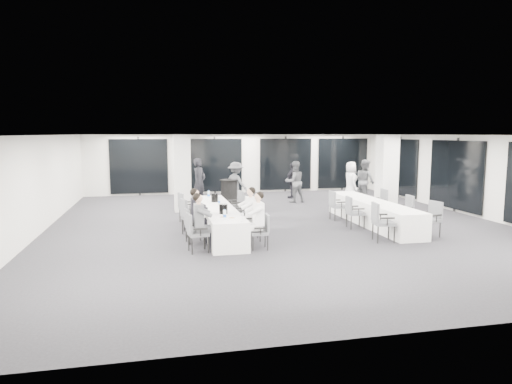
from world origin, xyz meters
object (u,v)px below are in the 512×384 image
Objects in this scene: chair_side_left_near at (380,219)px; chair_side_right_near at (432,217)px; chair_main_right_second at (255,220)px; chair_main_right_fourth at (242,209)px; standing_guest_b at (295,179)px; standing_guest_a at (199,179)px; standing_guest_g at (183,176)px; chair_side_left_mid at (353,210)px; chair_main_left_second at (192,224)px; chair_main_left_mid at (189,215)px; chair_side_right_mid at (405,209)px; chair_main_left_far at (185,206)px; standing_guest_e at (351,179)px; chair_main_left_fourth at (188,214)px; chair_main_right_near at (262,229)px; standing_guest_d at (293,178)px; banquet_table_main at (218,220)px; standing_guest_c at (236,180)px; cocktail_table at (229,192)px; standing_guest_h at (365,178)px; chair_main_right_mid at (248,214)px; chair_side_right_far at (380,201)px; ice_bucket_near at (223,209)px; chair_main_right_far at (237,204)px; chair_side_left_far at (336,204)px; chair_main_left_near at (195,230)px; ice_bucket_far at (215,198)px.

chair_side_left_near is 1.06× the size of chair_side_right_near.
chair_main_right_second reaches higher than chair_main_right_fourth.
chair_side_left_near is at bearing 83.57° from standing_guest_b.
standing_guest_a is 2.65m from standing_guest_g.
chair_side_left_mid is 9.35m from standing_guest_g.
chair_main_right_second reaches higher than chair_side_right_near.
chair_main_left_mid reaches higher than chair_main_left_second.
chair_side_right_mid is (4.90, -1.10, 0.02)m from chair_main_right_fourth.
chair_side_left_mid is at bearing 54.96° from chair_main_left_far.
standing_guest_e is (0.48, 6.53, 0.39)m from chair_side_right_near.
chair_main_right_near is (1.65, -2.59, 0.01)m from chair_main_left_fourth.
standing_guest_d is at bearing -3.71° from standing_guest_g.
chair_side_right_near is at bearing 76.82° from chair_main_left_fourth.
standing_guest_b is at bearing 82.57° from standing_guest_e.
chair_main_right_near reaches higher than chair_main_left_fourth.
chair_main_right_near is (0.83, -2.09, 0.12)m from banquet_table_main.
standing_guest_c is 1.02× the size of standing_guest_e.
standing_guest_h reaches higher than cocktail_table.
chair_side_right_far is (4.91, 1.47, 0.01)m from chair_main_right_mid.
chair_side_left_near is at bearing -111.94° from standing_guest_a.
chair_side_left_mid is 0.45× the size of standing_guest_a.
chair_main_left_second is 6.59m from chair_side_right_near.
standing_guest_a is 6.41m from ice_bucket_near.
chair_side_right_far is at bearing 1.70° from chair_side_right_mid.
chair_main_right_far is (1.67, 1.85, -0.03)m from chair_main_left_mid.
chair_side_right_far reaches higher than chair_main_right_mid.
chair_main_left_fourth is 3.07m from chair_main_right_near.
standing_guest_c is (1.42, 5.17, 0.59)m from banquet_table_main.
chair_side_left_far reaches higher than chair_side_left_mid.
chair_side_right_far is at bearing 109.25° from chair_main_left_near.
chair_main_left_second is 1.06× the size of chair_main_left_fourth.
standing_guest_d is at bearing 51.98° from ice_bucket_far.
cocktail_table is 4.23× the size of ice_bucket_far.
chair_main_left_far is (0.00, 3.76, 0.01)m from chair_main_left_near.
chair_main_left_mid is 0.55× the size of standing_guest_g.
cocktail_table is 6.33m from chair_main_left_second.
chair_side_left_mid is at bearing -0.95° from chair_side_left_far.
standing_guest_a is 1.13× the size of standing_guest_g.
chair_main_right_second is at bearing -53.75° from banquet_table_main.
ice_bucket_near is at bearing 121.57° from standing_guest_h.
standing_guest_c is at bearing -150.66° from chair_side_left_near.
chair_main_left_far is 4.12m from chair_main_right_near.
chair_side_right_near reaches higher than chair_main_right_near.
chair_main_right_second is (1.66, -1.64, 0.07)m from chair_main_left_fourth.
standing_guest_g is (-4.59, 8.14, 0.39)m from chair_side_left_mid.
chair_main_left_far is 6.89m from chair_side_right_mid.
chair_main_right_mid reaches higher than chair_main_left_second.
chair_main_right_mid is at bearing 74.84° from chair_main_left_mid.
standing_guest_c is 3.34m from standing_guest_g.
standing_guest_c is (-2.65, 4.10, 0.42)m from chair_side_left_far.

